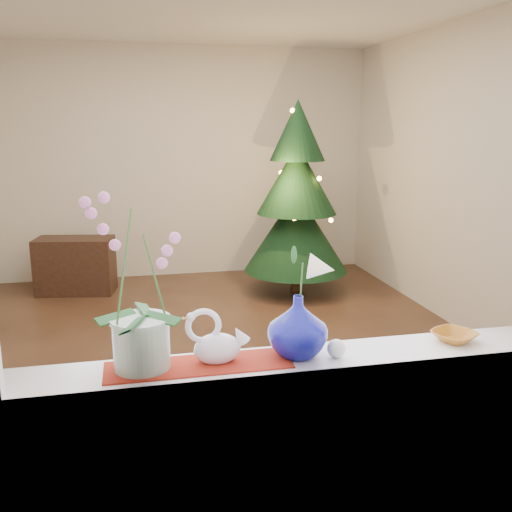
{
  "coord_description": "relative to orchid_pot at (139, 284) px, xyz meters",
  "views": [
    {
      "loc": [
        -0.6,
        -4.37,
        1.81
      ],
      "look_at": [
        0.06,
        -1.4,
        1.1
      ],
      "focal_mm": 40.0,
      "sensor_mm": 36.0,
      "label": 1
    }
  ],
  "objects": [
    {
      "name": "blue_vase",
      "position": [
        0.6,
        -0.0,
        -0.19
      ],
      "size": [
        0.33,
        0.33,
        0.28
      ],
      "primitive_type": "imported",
      "rotation": [
        0.0,
        0.0,
        -0.28
      ],
      "color": "#070A66",
      "rests_on": "windowsill"
    },
    {
      "name": "paperweight",
      "position": [
        0.74,
        -0.05,
        -0.29
      ],
      "size": [
        0.09,
        0.09,
        0.07
      ],
      "primitive_type": "sphere",
      "rotation": [
        0.0,
        0.0,
        -0.26
      ],
      "color": "silver",
      "rests_on": "windowsill"
    },
    {
      "name": "lily",
      "position": [
        0.6,
        -0.0,
        0.06
      ],
      "size": [
        0.16,
        0.09,
        0.21
      ],
      "primitive_type": null,
      "color": "white",
      "rests_on": "blue_vase"
    },
    {
      "name": "ground",
      "position": [
        0.59,
        2.35,
        -1.25
      ],
      "size": [
        5.0,
        5.0,
        0.0
      ],
      "primitive_type": "plane",
      "color": "#341E15",
      "rests_on": "ground"
    },
    {
      "name": "swan",
      "position": [
        0.28,
        -0.0,
        -0.23
      ],
      "size": [
        0.25,
        0.13,
        0.21
      ],
      "primitive_type": null,
      "rotation": [
        0.0,
        0.0,
        0.06
      ],
      "color": "silver",
      "rests_on": "windowsill"
    },
    {
      "name": "window_apron",
      "position": [
        0.59,
        -0.11,
        -0.81
      ],
      "size": [
        2.2,
        0.08,
        0.88
      ],
      "primitive_type": "cube",
      "color": "white",
      "rests_on": "ground"
    },
    {
      "name": "runner",
      "position": [
        0.21,
        -0.02,
        -0.33
      ],
      "size": [
        0.7,
        0.2,
        0.01
      ],
      "primitive_type": "cube",
      "color": "maroon",
      "rests_on": "windowsill"
    },
    {
      "name": "windowsill",
      "position": [
        0.59,
        -0.02,
        -0.35
      ],
      "size": [
        2.2,
        0.26,
        0.04
      ],
      "primitive_type": "cube",
      "color": "white",
      "rests_on": "window_apron"
    },
    {
      "name": "wall_back",
      "position": [
        0.59,
        4.85,
        0.1
      ],
      "size": [
        4.5,
        0.1,
        2.7
      ],
      "primitive_type": "cube",
      "color": "beige",
      "rests_on": "ground"
    },
    {
      "name": "side_table",
      "position": [
        -0.64,
        4.29,
        -0.95
      ],
      "size": [
        0.87,
        0.54,
        0.61
      ],
      "primitive_type": "cube",
      "rotation": [
        0.0,
        0.0,
        -0.17
      ],
      "color": "black",
      "rests_on": "ground"
    },
    {
      "name": "window_frame",
      "position": [
        0.59,
        -0.12,
        0.45
      ],
      "size": [
        2.22,
        0.06,
        1.6
      ],
      "primitive_type": null,
      "color": "white",
      "rests_on": "windowsill"
    },
    {
      "name": "xmas_tree",
      "position": [
        1.72,
        3.83,
        -0.22
      ],
      "size": [
        1.25,
        1.25,
        2.06
      ],
      "primitive_type": null,
      "rotation": [
        0.0,
        0.0,
        -0.11
      ],
      "color": "black",
      "rests_on": "ground"
    },
    {
      "name": "wall_front",
      "position": [
        0.59,
        -0.15,
        0.1
      ],
      "size": [
        4.5,
        0.1,
        2.7
      ],
      "primitive_type": "cube",
      "color": "beige",
      "rests_on": "ground"
    },
    {
      "name": "orchid_pot",
      "position": [
        0.0,
        0.0,
        0.0
      ],
      "size": [
        0.24,
        0.24,
        0.66
      ],
      "primitive_type": null,
      "rotation": [
        0.0,
        0.0,
        0.07
      ],
      "color": "silver",
      "rests_on": "windowsill"
    },
    {
      "name": "amber_dish",
      "position": [
        1.28,
        -0.0,
        -0.31
      ],
      "size": [
        0.2,
        0.2,
        0.04
      ],
      "primitive_type": "imported",
      "rotation": [
        0.0,
        0.0,
        0.44
      ],
      "color": "#9C5D18",
      "rests_on": "windowsill"
    },
    {
      "name": "wall_right",
      "position": [
        2.84,
        2.35,
        0.1
      ],
      "size": [
        0.1,
        5.0,
        2.7
      ],
      "primitive_type": "cube",
      "color": "beige",
      "rests_on": "ground"
    }
  ]
}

